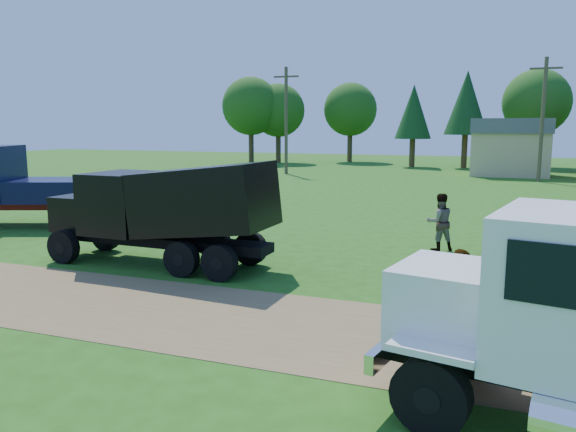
% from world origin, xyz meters
% --- Properties ---
extents(ground, '(140.00, 140.00, 0.00)m').
position_xyz_m(ground, '(0.00, 0.00, 0.00)').
color(ground, '#265211').
rests_on(ground, ground).
extents(dirt_track, '(120.00, 4.20, 0.01)m').
position_xyz_m(dirt_track, '(0.00, 0.00, 0.01)').
color(dirt_track, brown).
rests_on(dirt_track, ground).
extents(black_dump_truck, '(7.28, 2.40, 3.14)m').
position_xyz_m(black_dump_truck, '(-6.02, 3.64, 1.73)').
color(black_dump_truck, black).
rests_on(black_dump_truck, ground).
extents(navy_truck, '(7.73, 5.01, 3.31)m').
position_xyz_m(navy_truck, '(-15.95, 7.11, 1.69)').
color(navy_truck, maroon).
rests_on(navy_truck, ground).
extents(spectator_a, '(0.74, 0.76, 1.77)m').
position_xyz_m(spectator_a, '(2.56, 0.63, 0.88)').
color(spectator_a, '#999999').
rests_on(spectator_a, ground).
extents(spectator_b, '(1.15, 1.07, 1.91)m').
position_xyz_m(spectator_b, '(1.37, 8.56, 0.95)').
color(spectator_b, '#999999').
rests_on(spectator_b, ground).
extents(tan_shed, '(6.20, 5.40, 4.70)m').
position_xyz_m(tan_shed, '(4.00, 40.00, 2.42)').
color(tan_shed, tan).
rests_on(tan_shed, ground).
extents(utility_poles, '(42.20, 0.28, 9.00)m').
position_xyz_m(utility_poles, '(6.00, 35.00, 4.71)').
color(utility_poles, '#463B27').
rests_on(utility_poles, ground).
extents(tree_row, '(57.42, 14.85, 9.65)m').
position_xyz_m(tree_row, '(2.36, 49.40, 6.05)').
color(tree_row, '#332315').
rests_on(tree_row, ground).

